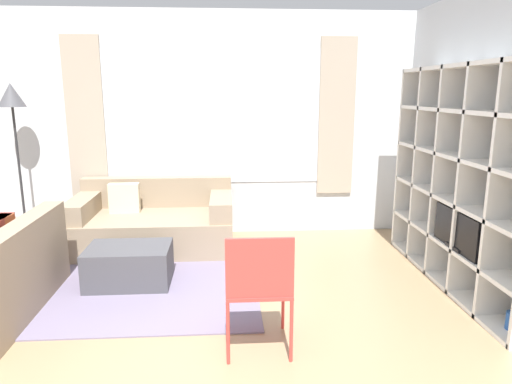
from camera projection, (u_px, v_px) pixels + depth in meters
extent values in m
cube|color=silver|center=(213.00, 126.00, 5.58)|extent=(6.08, 0.07, 2.70)
cube|color=silver|center=(213.00, 118.00, 5.51)|extent=(2.68, 0.01, 1.60)
cube|color=#B2A38E|center=(85.00, 118.00, 5.40)|extent=(0.44, 0.03, 1.90)
cube|color=#B2A38E|center=(337.00, 117.00, 5.60)|extent=(0.44, 0.03, 1.90)
cube|color=silver|center=(486.00, 138.00, 4.08)|extent=(0.07, 4.53, 2.70)
cube|color=slate|center=(95.00, 284.00, 4.24)|extent=(2.99, 1.94, 0.01)
cube|color=#232328|center=(481.00, 178.00, 4.09)|extent=(0.02, 2.27, 2.00)
cube|color=white|center=(509.00, 196.00, 3.41)|extent=(0.35, 0.04, 2.00)
cube|color=white|center=(477.00, 184.00, 3.86)|extent=(0.35, 0.04, 2.00)
cube|color=white|center=(451.00, 174.00, 4.30)|extent=(0.35, 0.04, 2.00)
cube|color=white|center=(430.00, 166.00, 4.74)|extent=(0.35, 0.04, 2.00)
cube|color=white|center=(412.00, 160.00, 5.18)|extent=(0.35, 0.04, 2.00)
cube|color=white|center=(453.00, 281.00, 4.29)|extent=(0.35, 2.27, 0.04)
cube|color=white|center=(457.00, 242.00, 4.21)|extent=(0.35, 2.27, 0.04)
cube|color=white|center=(461.00, 200.00, 4.12)|extent=(0.35, 2.27, 0.04)
cube|color=white|center=(465.00, 157.00, 4.03)|extent=(0.35, 2.27, 0.04)
cube|color=white|center=(470.00, 111.00, 3.95)|extent=(0.35, 2.27, 0.04)
cube|color=white|center=(474.00, 65.00, 3.86)|extent=(0.35, 2.27, 0.04)
cube|color=black|center=(456.00, 230.00, 3.94)|extent=(0.04, 0.73, 0.34)
cube|color=black|center=(457.00, 247.00, 3.97)|extent=(0.10, 0.24, 0.03)
cylinder|color=#2856A8|center=(512.00, 321.00, 3.37)|extent=(0.09, 0.09, 0.13)
cylinder|color=#388947|center=(458.00, 235.00, 4.15)|extent=(0.09, 0.09, 0.14)
cylinder|color=gold|center=(480.00, 248.00, 3.78)|extent=(0.10, 0.10, 0.15)
cube|color=gray|center=(154.00, 231.00, 5.20)|extent=(1.78, 1.00, 0.39)
cube|color=gray|center=(158.00, 192.00, 5.52)|extent=(1.78, 0.18, 0.36)
cube|color=gray|center=(83.00, 207.00, 5.09)|extent=(0.24, 0.94, 0.21)
cube|color=gray|center=(221.00, 205.00, 5.19)|extent=(0.24, 0.94, 0.21)
cube|color=beige|center=(124.00, 198.00, 5.23)|extent=(0.34, 0.13, 0.34)
cube|color=gray|center=(21.00, 245.00, 3.60)|extent=(0.18, 1.49, 0.36)
cube|color=gray|center=(6.00, 231.00, 4.19)|extent=(0.94, 0.24, 0.21)
cube|color=#AD3D33|center=(1.00, 237.00, 3.83)|extent=(0.12, 0.34, 0.34)
cube|color=#47474C|center=(129.00, 266.00, 4.22)|extent=(0.76, 0.52, 0.37)
cylinder|color=black|center=(28.00, 242.00, 5.41)|extent=(0.26, 0.26, 0.02)
cylinder|color=#2D2D30|center=(20.00, 176.00, 5.24)|extent=(0.03, 0.03, 1.57)
cone|color=#4C4C51|center=(11.00, 95.00, 5.05)|extent=(0.29, 0.29, 0.26)
cylinder|color=#CC3D38|center=(283.00, 301.00, 3.42)|extent=(0.02, 0.02, 0.44)
cylinder|color=#CC3D38|center=(228.00, 303.00, 3.39)|extent=(0.02, 0.02, 0.44)
cylinder|color=#CC3D38|center=(291.00, 331.00, 3.00)|extent=(0.02, 0.02, 0.44)
cylinder|color=#CC3D38|center=(228.00, 333.00, 2.97)|extent=(0.02, 0.02, 0.44)
cube|color=#CC3D38|center=(258.00, 285.00, 3.14)|extent=(0.44, 0.46, 0.02)
cube|color=#CC3D38|center=(260.00, 268.00, 2.89)|extent=(0.44, 0.02, 0.40)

